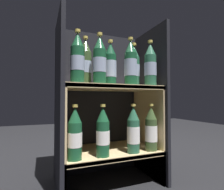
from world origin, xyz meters
The scene contains 16 objects.
fridge_back_wall centered at (0.00, 0.35, 0.47)m, with size 0.60×0.02×0.95m, color black.
fridge_side_left centered at (-0.29, 0.17, 0.47)m, with size 0.02×0.38×0.95m, color black.
fridge_side_right centered at (0.29, 0.17, 0.47)m, with size 0.02×0.38×0.95m, color black.
shelf_lower centered at (0.00, 0.16, 0.16)m, with size 0.56×0.34×0.20m.
shelf_upper centered at (0.00, 0.17, 0.40)m, with size 0.56×0.34×0.57m.
bottle_upper_front_0 centered at (-0.21, 0.05, 0.69)m, with size 0.07×0.07×0.27m.
bottle_upper_front_1 centered at (-0.10, 0.05, 0.69)m, with size 0.07×0.07×0.27m.
bottle_upper_front_2 centered at (0.08, 0.05, 0.69)m, with size 0.07×0.07×0.27m.
bottle_upper_front_3 centered at (0.21, 0.05, 0.69)m, with size 0.07×0.07×0.27m.
bottle_upper_back_0 centered at (-0.16, 0.13, 0.69)m, with size 0.07×0.07×0.27m.
bottle_upper_back_1 centered at (-0.01, 0.13, 0.69)m, with size 0.07×0.07×0.27m.
bottle_upper_back_2 centered at (0.15, 0.13, 0.69)m, with size 0.07×0.07×0.27m.
bottle_lower_front_0 centered at (-0.22, 0.05, 0.31)m, with size 0.07×0.07×0.27m.
bottle_lower_front_1 centered at (-0.08, 0.05, 0.31)m, with size 0.07×0.07×0.27m.
bottle_lower_front_2 centered at (0.10, 0.05, 0.31)m, with size 0.07×0.07×0.27m.
bottle_lower_front_3 centered at (0.22, 0.05, 0.31)m, with size 0.07×0.07×0.27m.
Camera 1 is at (-0.37, -0.81, 0.48)m, focal length 28.00 mm.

